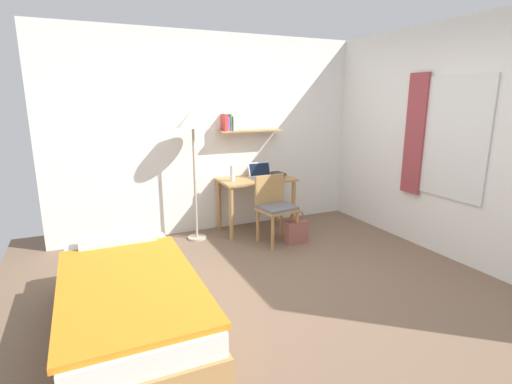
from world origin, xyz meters
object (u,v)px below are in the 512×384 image
object	(u,v)px
standing_lamp	(193,125)
handbag	(297,231)
desk_chair	(275,205)
water_bottle	(232,173)
desk	(256,188)
laptop	(261,174)
bed	(130,303)
book_stack	(277,174)

from	to	relation	value
standing_lamp	handbag	size ratio (longest dim) A/B	3.84
desk_chair	handbag	xyz separation A→B (m)	(0.23, -0.16, -0.32)
desk_chair	water_bottle	bearing A→B (deg)	128.22
desk	laptop	distance (m)	0.21
desk	handbag	bearing A→B (deg)	-69.17
water_bottle	handbag	bearing A→B (deg)	-46.54
bed	desk_chair	xyz separation A→B (m)	(1.91, 1.28, 0.24)
laptop	water_bottle	world-z (taller)	water_bottle
laptop	water_bottle	distance (m)	0.45
desk	desk_chair	xyz separation A→B (m)	(0.03, -0.51, -0.11)
desk_chair	book_stack	world-z (taller)	desk_chair
bed	laptop	size ratio (longest dim) A/B	6.02
water_bottle	handbag	size ratio (longest dim) A/B	0.49
bed	desk_chair	distance (m)	2.31
water_bottle	handbag	distance (m)	1.11
desk_chair	water_bottle	distance (m)	0.71
desk	book_stack	xyz separation A→B (m)	(0.32, 0.01, 0.17)
book_stack	handbag	distance (m)	0.91
laptop	water_bottle	bearing A→B (deg)	-170.03
desk	water_bottle	size ratio (longest dim) A/B	4.77
water_bottle	bed	bearing A→B (deg)	-130.99
laptop	handbag	distance (m)	0.96
standing_lamp	water_bottle	xyz separation A→B (m)	(0.50, -0.02, -0.63)
water_bottle	standing_lamp	bearing A→B (deg)	177.44
bed	water_bottle	distance (m)	2.41
desk	handbag	distance (m)	0.84
standing_lamp	laptop	distance (m)	1.16
standing_lamp	book_stack	bearing A→B (deg)	0.80
bed	water_bottle	world-z (taller)	water_bottle
desk_chair	book_stack	bearing A→B (deg)	60.27
bed	book_stack	xyz separation A→B (m)	(2.21, 1.80, 0.51)
desk	handbag	world-z (taller)	desk
bed	book_stack	size ratio (longest dim) A/B	8.41
bed	desk_chair	size ratio (longest dim) A/B	2.37
desk	standing_lamp	size ratio (longest dim) A/B	0.61
bed	desk_chair	bearing A→B (deg)	33.86
desk	laptop	xyz separation A→B (m)	(0.09, 0.04, 0.19)
desk	standing_lamp	world-z (taller)	standing_lamp
desk	water_bottle	distance (m)	0.43
bed	water_bottle	bearing A→B (deg)	49.01
standing_lamp	handbag	world-z (taller)	standing_lamp
desk	book_stack	distance (m)	0.36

